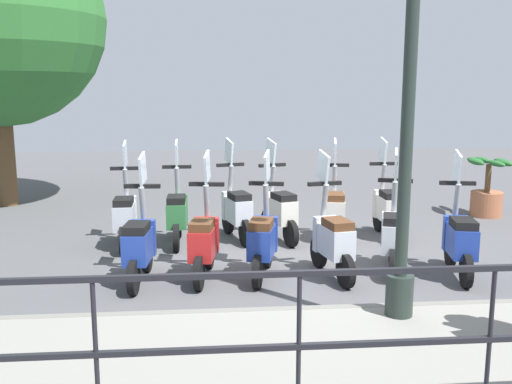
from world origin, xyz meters
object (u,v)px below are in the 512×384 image
object	(u,v)px
scooter_near_2	(332,239)
scooter_near_0	(460,239)
scooter_far_5	(125,215)
scooter_far_2	(279,209)
scooter_far_0	(387,207)
scooter_near_1	(393,234)
scooter_near_5	(140,244)
lamp_post_near	(409,100)
scooter_far_4	(177,212)
scooter_near_3	(263,239)
potted_palm	(487,192)
scooter_far_1	(335,209)
scooter_far_3	(236,209)
scooter_near_4	(204,240)

from	to	relation	value
scooter_near_2	scooter_near_0	bearing A→B (deg)	-105.29
scooter_far_5	scooter_far_2	bearing A→B (deg)	-87.58
scooter_far_0	scooter_far_2	distance (m)	1.69
scooter_near_1	scooter_near_5	bearing A→B (deg)	110.97
scooter_far_0	scooter_far_5	bearing A→B (deg)	92.81
lamp_post_near	scooter_far_0	bearing A→B (deg)	-15.85
scooter_near_5	lamp_post_near	bearing A→B (deg)	-116.19
scooter_near_5	scooter_near_2	bearing A→B (deg)	-85.04
scooter_near_0	scooter_near_2	world-z (taller)	same
scooter_far_0	scooter_far_4	bearing A→B (deg)	91.73
scooter_far_2	scooter_far_4	size ratio (longest dim) A/B	1.00
scooter_near_1	scooter_far_2	size ratio (longest dim) A/B	1.00
lamp_post_near	scooter_near_3	xyz separation A→B (m)	(1.66, 1.15, -1.72)
scooter_near_0	scooter_near_3	world-z (taller)	same
potted_palm	scooter_far_1	world-z (taller)	scooter_far_1
scooter_near_2	scooter_far_5	distance (m)	3.16
scooter_near_3	scooter_far_3	distance (m)	1.83
scooter_far_1	scooter_far_2	bearing A→B (deg)	95.20
scooter_near_5	scooter_near_0	bearing A→B (deg)	-86.78
lamp_post_near	scooter_near_4	size ratio (longest dim) A/B	2.99
potted_palm	scooter_near_0	world-z (taller)	scooter_near_0
scooter_far_1	scooter_far_5	xyz separation A→B (m)	(-0.10, 3.13, 0.00)
scooter_near_0	scooter_near_2	xyz separation A→B (m)	(0.11, 1.56, 0.00)
scooter_near_0	scooter_near_5	bearing A→B (deg)	99.71
scooter_far_1	scooter_far_3	bearing A→B (deg)	93.77
lamp_post_near	potted_palm	bearing A→B (deg)	-34.51
lamp_post_near	scooter_near_1	world-z (taller)	lamp_post_near
scooter_far_3	scooter_far_4	distance (m)	0.91
scooter_far_5	lamp_post_near	bearing A→B (deg)	-138.58
scooter_near_4	scooter_far_0	xyz separation A→B (m)	(1.72, -2.83, 0.00)
scooter_near_2	scooter_far_2	xyz separation A→B (m)	(1.78, 0.43, 0.00)
scooter_near_2	scooter_far_4	distance (m)	2.60
scooter_far_1	scooter_far_4	distance (m)	2.38
scooter_near_0	scooter_far_3	xyz separation A→B (m)	(1.99, 2.64, 0.00)
scooter_near_1	scooter_near_2	size ratio (longest dim) A/B	1.00
scooter_near_5	scooter_far_4	world-z (taller)	same
scooter_far_0	scooter_near_3	bearing A→B (deg)	129.31
scooter_near_5	scooter_far_3	xyz separation A→B (m)	(1.89, -1.25, 0.00)
scooter_near_1	scooter_near_3	world-z (taller)	same
potted_palm	scooter_far_5	size ratio (longest dim) A/B	0.69
scooter_far_0	scooter_far_3	size ratio (longest dim) A/B	1.00
scooter_near_0	scooter_far_1	size ratio (longest dim) A/B	1.00
potted_palm	scooter_far_0	bearing A→B (deg)	120.40
scooter_near_0	scooter_far_5	xyz separation A→B (m)	(1.72, 4.28, 0.00)
potted_palm	scooter_far_1	bearing A→B (deg)	114.47
potted_palm	scooter_far_1	xyz separation A→B (m)	(-1.43, 3.14, 0.04)
scooter_far_4	scooter_near_1	bearing A→B (deg)	-119.12
scooter_far_3	scooter_far_5	distance (m)	1.66
scooter_near_5	scooter_far_1	world-z (taller)	same
potted_palm	scooter_near_3	size ratio (longest dim) A/B	0.69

